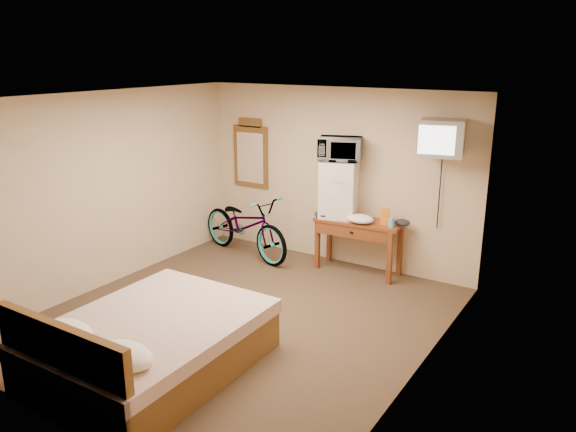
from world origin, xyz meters
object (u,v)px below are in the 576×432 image
(microwave, at_px, (340,149))
(blue_cup, at_px, (391,222))
(mini_fridge, at_px, (339,189))
(wall_mirror, at_px, (251,154))
(bicycle, at_px, (245,225))
(bed, at_px, (147,345))
(desk, at_px, (357,230))
(crt_television, at_px, (442,138))

(microwave, height_order, blue_cup, microwave)
(mini_fridge, distance_m, blue_cup, 0.88)
(wall_mirror, xyz_separation_m, bicycle, (0.26, -0.53, -0.97))
(microwave, relative_size, bed, 0.27)
(microwave, xyz_separation_m, bed, (-0.25, -3.43, -1.40))
(desk, distance_m, wall_mirror, 2.16)
(crt_television, height_order, wall_mirror, crt_television)
(desk, bearing_deg, microwave, 170.83)
(desk, relative_size, bicycle, 0.67)
(wall_mirror, relative_size, bed, 0.50)
(bed, bearing_deg, crt_television, 64.29)
(blue_cup, xyz_separation_m, bed, (-1.06, -3.34, -0.52))
(mini_fridge, height_order, bicycle, mini_fridge)
(desk, xyz_separation_m, microwave, (-0.32, 0.05, 1.08))
(microwave, distance_m, blue_cup, 1.20)
(desk, height_order, blue_cup, blue_cup)
(microwave, distance_m, crt_television, 1.41)
(mini_fridge, distance_m, bicycle, 1.58)
(blue_cup, distance_m, crt_television, 1.28)
(mini_fridge, height_order, wall_mirror, wall_mirror)
(desk, bearing_deg, crt_television, 0.89)
(wall_mirror, bearing_deg, blue_cup, -6.93)
(mini_fridge, bearing_deg, bed, -94.14)
(mini_fridge, relative_size, bed, 0.37)
(desk, relative_size, microwave, 2.12)
(mini_fridge, distance_m, wall_mirror, 1.69)
(bicycle, bearing_deg, bed, -146.16)
(mini_fridge, bearing_deg, desk, -9.14)
(microwave, bearing_deg, crt_television, -21.88)
(crt_television, relative_size, bed, 0.30)
(mini_fridge, bearing_deg, bicycle, -167.35)
(crt_television, bearing_deg, blue_cup, -175.25)
(mini_fridge, relative_size, bicycle, 0.44)
(desk, bearing_deg, blue_cup, -3.60)
(mini_fridge, height_order, microwave, microwave)
(blue_cup, bearing_deg, bicycle, -174.06)
(desk, height_order, bed, bed)
(desk, distance_m, bicycle, 1.74)
(desk, bearing_deg, wall_mirror, 172.25)
(microwave, distance_m, wall_mirror, 1.68)
(bicycle, bearing_deg, crt_television, -70.63)
(desk, distance_m, mini_fridge, 0.62)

